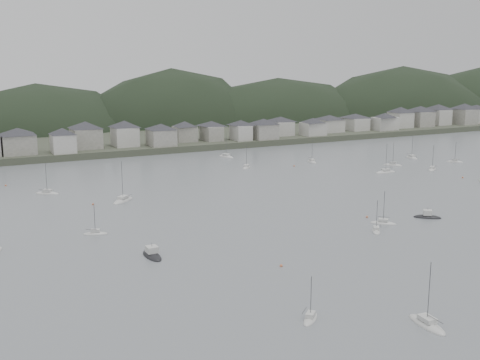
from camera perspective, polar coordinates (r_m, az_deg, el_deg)
ground at (r=127.24m, az=15.52°, el=-8.72°), size 900.00×900.00×0.00m
far_shore_land at (r=393.38m, az=-14.59°, el=5.09°), size 900.00×250.00×3.00m
forested_ridge at (r=371.29m, az=-12.92°, el=2.82°), size 851.55×103.94×102.57m
waterfront_town at (r=303.41m, az=-0.65°, el=5.01°), size 451.48×28.46×12.92m
sailboat_lead at (r=269.06m, az=19.93°, el=1.66°), size 6.00×6.74×9.43m
moored_fleet at (r=179.15m, az=0.17°, el=-2.34°), size 246.78×179.21×13.51m
motor_launch_near at (r=172.53m, az=17.55°, el=-3.39°), size 7.46×6.91×3.80m
motor_launch_far at (r=134.62m, az=-8.44°, el=-7.15°), size 3.39×8.77×4.06m
mooring_buoys at (r=171.31m, az=1.59°, el=-3.00°), size 171.83×123.56×0.70m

